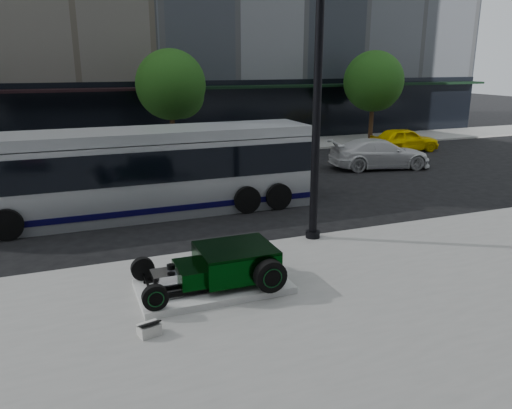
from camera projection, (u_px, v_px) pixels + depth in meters
name	position (u px, v px, depth m)	size (l,w,h in m)	color
ground	(231.00, 226.00, 16.13)	(120.00, 120.00, 0.00)	black
sidewalk_far	(153.00, 153.00, 28.64)	(70.00, 4.00, 0.12)	gray
street_trees	(173.00, 87.00, 27.18)	(29.80, 3.80, 5.70)	black
display_plinth	(213.00, 286.00, 11.38)	(3.40, 1.80, 0.15)	silver
hot_rod	(227.00, 264.00, 11.36)	(3.22, 2.00, 0.81)	black
info_plaque	(149.00, 329.00, 9.47)	(0.46, 0.39, 0.31)	silver
lamppost	(317.00, 116.00, 13.78)	(0.42, 0.42, 7.67)	black
transit_bus	(141.00, 172.00, 17.13)	(12.12, 2.88, 2.92)	#A5AAAE
white_sedan	(380.00, 154.00, 24.72)	(2.03, 5.00, 1.45)	silver
yellow_taxi	(404.00, 140.00, 29.35)	(1.64, 4.08, 1.39)	#F4D200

